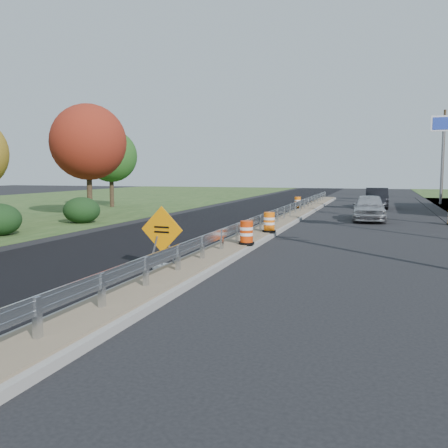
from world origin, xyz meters
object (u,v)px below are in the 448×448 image
(barrel_median_near, at_px, (246,233))
(barrel_median_far, at_px, (298,203))
(car_silver, at_px, (369,207))
(car_dark_mid, at_px, (377,198))
(caution_sign, at_px, (162,254))
(barrel_median_mid, at_px, (269,223))

(barrel_median_near, bearing_deg, barrel_median_far, 93.33)
(barrel_median_near, bearing_deg, car_silver, 72.35)
(barrel_median_far, bearing_deg, car_dark_mid, 42.55)
(car_silver, bearing_deg, barrel_median_near, -109.81)
(caution_sign, bearing_deg, barrel_median_far, 94.87)
(caution_sign, distance_m, barrel_median_mid, 8.60)
(barrel_median_mid, distance_m, car_dark_mid, 20.55)
(barrel_median_mid, height_order, barrel_median_far, barrel_median_mid)
(caution_sign, bearing_deg, car_dark_mid, 83.96)
(car_dark_mid, bearing_deg, car_silver, -92.99)
(caution_sign, height_order, barrel_median_near, caution_sign)
(barrel_median_mid, bearing_deg, car_dark_mid, 77.37)
(barrel_median_near, xyz_separation_m, car_dark_mid, (4.49, 24.06, 0.16))
(barrel_median_near, relative_size, barrel_median_mid, 0.98)
(caution_sign, xyz_separation_m, barrel_median_far, (0.35, 23.39, 0.14))
(car_silver, bearing_deg, caution_sign, -109.90)
(barrel_median_mid, relative_size, barrel_median_far, 1.06)
(caution_sign, distance_m, car_dark_mid, 29.14)
(barrel_median_mid, height_order, car_silver, car_silver)
(barrel_median_mid, bearing_deg, barrel_median_near, -90.00)
(caution_sign, height_order, car_dark_mid, caution_sign)
(caution_sign, xyz_separation_m, car_silver, (5.61, 17.55, 0.32))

